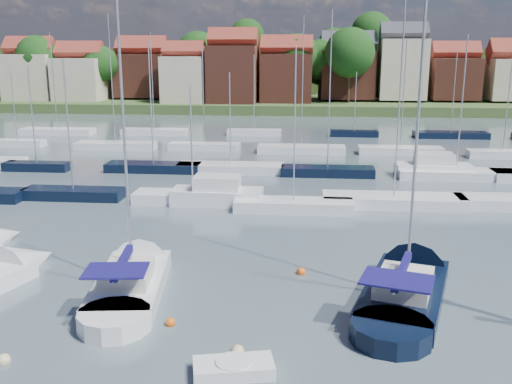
# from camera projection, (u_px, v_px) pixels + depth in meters

# --- Properties ---
(ground) EXTENTS (260.00, 260.00, 0.00)m
(ground) POSITION_uv_depth(u_px,v_px,m) (294.00, 158.00, 63.15)
(ground) COLOR #44545C
(ground) RESTS_ON ground
(sailboat_centre) EXTENTS (4.65, 12.21, 16.16)m
(sailboat_centre) POSITION_uv_depth(u_px,v_px,m) (136.00, 275.00, 29.40)
(sailboat_centre) COLOR silver
(sailboat_centre) RESTS_ON ground
(sailboat_navy) EXTENTS (6.94, 13.32, 17.78)m
(sailboat_navy) POSITION_uv_depth(u_px,v_px,m) (409.00, 282.00, 28.52)
(sailboat_navy) COLOR black
(sailboat_navy) RESTS_ON ground
(tender) EXTENTS (3.19, 1.99, 0.64)m
(tender) POSITION_uv_depth(u_px,v_px,m) (234.00, 368.00, 20.93)
(tender) COLOR silver
(tender) RESTS_ON ground
(buoy_b) EXTENTS (0.51, 0.51, 0.51)m
(buoy_b) POSITION_uv_depth(u_px,v_px,m) (4.00, 362.00, 21.77)
(buoy_b) COLOR beige
(buoy_b) RESTS_ON ground
(buoy_c) EXTENTS (0.46, 0.46, 0.46)m
(buoy_c) POSITION_uv_depth(u_px,v_px,m) (171.00, 325.00, 24.77)
(buoy_c) COLOR #D85914
(buoy_c) RESTS_ON ground
(buoy_d) EXTENTS (0.55, 0.55, 0.55)m
(buoy_d) POSITION_uv_depth(u_px,v_px,m) (238.00, 354.00, 22.38)
(buoy_d) COLOR beige
(buoy_d) RESTS_ON ground
(buoy_e) EXTENTS (0.51, 0.51, 0.51)m
(buoy_e) POSITION_uv_depth(u_px,v_px,m) (301.00, 274.00, 30.45)
(buoy_e) COLOR #D85914
(buoy_e) RESTS_ON ground
(marina_field) EXTENTS (79.62, 41.41, 15.93)m
(marina_field) POSITION_uv_depth(u_px,v_px,m) (311.00, 163.00, 58.18)
(marina_field) COLOR silver
(marina_field) RESTS_ON ground
(far_shore_town) EXTENTS (212.46, 90.00, 22.27)m
(far_shore_town) POSITION_uv_depth(u_px,v_px,m) (313.00, 78.00, 151.38)
(far_shore_town) COLOR #49582C
(far_shore_town) RESTS_ON ground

